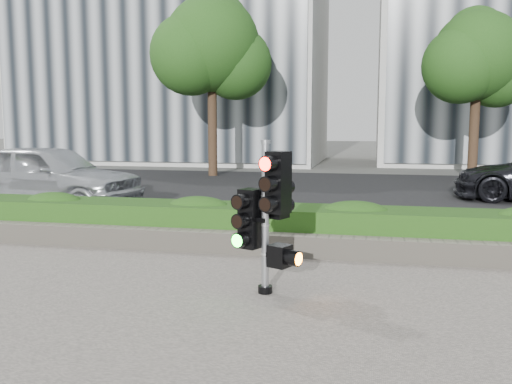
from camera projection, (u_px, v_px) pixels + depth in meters
ground at (227, 292)px, 6.80m from camera, size 120.00×120.00×0.00m
sidewalk at (146, 383)px, 4.38m from camera, size 16.00×11.00×0.03m
road at (313, 192)px, 16.50m from camera, size 60.00×13.00×0.02m
curb at (272, 236)px, 9.85m from camera, size 60.00×0.25×0.12m
stone_wall at (258, 244)px, 8.62m from camera, size 12.00×0.32×0.34m
hedge at (266, 226)px, 9.23m from camera, size 12.00×1.00×0.68m
building_left at (178, 26)px, 30.04m from camera, size 16.00×9.00×15.00m
tree_left at (212, 48)px, 21.23m from camera, size 4.61×4.03×7.34m
tree_right at (477, 59)px, 20.19m from camera, size 4.10×3.58×6.53m
traffic_signal at (268, 210)px, 6.54m from camera, size 0.70×0.59×1.88m
car_silver at (49, 176)px, 13.32m from camera, size 4.87×2.36×1.60m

